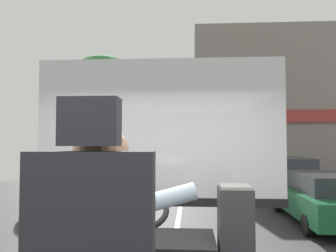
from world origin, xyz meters
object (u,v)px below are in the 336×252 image
fare_box (235,240)px  parked_car_white (288,174)px  parked_car_green (330,197)px  parked_car_silver (254,165)px  bus_driver (104,240)px

fare_box → parked_car_white: bearing=72.8°
parked_car_green → parked_car_white: size_ratio=1.05×
parked_car_white → parked_car_green: bearing=-94.8°
parked_car_white → parked_car_silver: 4.92m
bus_driver → fare_box: (0.69, 1.06, -0.29)m
parked_car_green → parked_car_silver: bearing=89.9°
fare_box → parked_car_green: fare_box is taller
fare_box → parked_car_green: bearing=63.3°
parked_car_green → parked_car_silver: (0.03, 10.05, 0.13)m
fare_box → parked_car_green: size_ratio=0.20×
parked_car_silver → parked_car_green: bearing=-90.1°
parked_car_white → fare_box: bearing=-107.2°
parked_car_green → bus_driver: bearing=-117.7°
bus_driver → parked_car_white: 12.98m
fare_box → parked_car_silver: 16.39m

